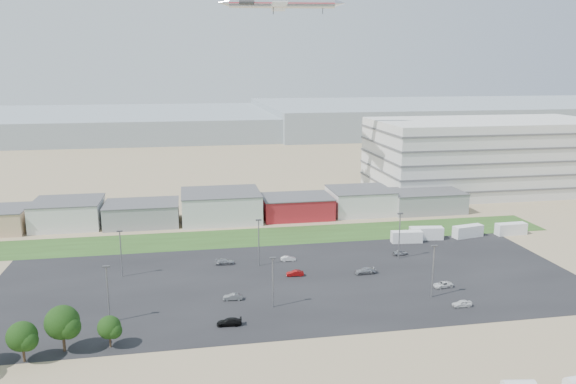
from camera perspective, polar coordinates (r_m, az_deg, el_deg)
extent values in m
plane|color=#95835E|center=(97.68, -0.35, -13.51)|extent=(700.00, 700.00, 0.00)
cube|color=black|center=(116.52, 0.36, -9.07)|extent=(120.00, 50.00, 0.01)
cube|color=#2C481B|center=(145.73, -3.94, -4.62)|extent=(160.00, 16.00, 0.02)
cube|color=silver|center=(211.97, 19.54, 3.55)|extent=(80.00, 40.00, 25.00)
imported|color=silver|center=(117.57, 15.47, -9.05)|extent=(4.19, 2.33, 1.11)
imported|color=silver|center=(109.58, 17.26, -10.76)|extent=(3.63, 1.48, 1.23)
imported|color=black|center=(98.35, -5.99, -12.99)|extent=(4.38, 2.05, 1.24)
imported|color=#595B5E|center=(108.12, -5.63, -10.55)|extent=(3.78, 1.63, 1.21)
imported|color=#A5A5AA|center=(126.70, -6.43, -7.05)|extent=(4.32, 1.89, 1.24)
imported|color=maroon|center=(119.20, 0.72, -8.25)|extent=(3.73, 1.55, 1.20)
imported|color=#A5A5AA|center=(134.49, 11.33, -6.05)|extent=(3.65, 1.71, 1.21)
imported|color=silver|center=(128.12, 0.03, -6.77)|extent=(3.39, 1.18, 1.12)
imported|color=#A5A5AA|center=(121.51, 7.82, -7.94)|extent=(4.46, 1.86, 1.29)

